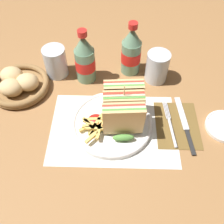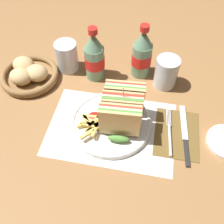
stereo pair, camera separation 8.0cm
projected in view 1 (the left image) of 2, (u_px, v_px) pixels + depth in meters
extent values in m
plane|color=olive|center=(109.00, 122.00, 0.83)|extent=(4.00, 4.00, 0.00)
cube|color=silver|center=(113.00, 128.00, 0.81)|extent=(0.39, 0.27, 0.00)
cylinder|color=white|center=(112.00, 124.00, 0.81)|extent=(0.25, 0.25, 0.01)
torus|color=white|center=(112.00, 122.00, 0.81)|extent=(0.25, 0.25, 0.01)
cube|color=tan|center=(124.00, 123.00, 0.73)|extent=(0.12, 0.03, 0.12)
cube|color=#518E3D|center=(123.00, 121.00, 0.73)|extent=(0.12, 0.03, 0.12)
cube|color=beige|center=(123.00, 119.00, 0.74)|extent=(0.12, 0.03, 0.12)
cube|color=red|center=(123.00, 117.00, 0.74)|extent=(0.12, 0.03, 0.12)
cube|color=tan|center=(123.00, 115.00, 0.75)|extent=(0.12, 0.03, 0.12)
ellipsoid|color=#518E3D|center=(123.00, 138.00, 0.75)|extent=(0.07, 0.02, 0.02)
cube|color=tan|center=(124.00, 115.00, 0.75)|extent=(0.12, 0.03, 0.12)
cube|color=#518E3D|center=(124.00, 113.00, 0.75)|extent=(0.12, 0.03, 0.12)
cube|color=beige|center=(123.00, 110.00, 0.76)|extent=(0.12, 0.03, 0.12)
cube|color=red|center=(123.00, 108.00, 0.76)|extent=(0.12, 0.03, 0.12)
cube|color=tan|center=(123.00, 106.00, 0.76)|extent=(0.12, 0.03, 0.12)
ellipsoid|color=#518E3D|center=(123.00, 125.00, 0.78)|extent=(0.07, 0.02, 0.02)
cube|color=tan|center=(124.00, 99.00, 0.78)|extent=(0.12, 0.03, 0.12)
cube|color=#518E3D|center=(123.00, 97.00, 0.79)|extent=(0.12, 0.03, 0.12)
cube|color=beige|center=(123.00, 96.00, 0.79)|extent=(0.12, 0.03, 0.12)
cube|color=red|center=(123.00, 94.00, 0.80)|extent=(0.12, 0.03, 0.12)
cube|color=tan|center=(123.00, 92.00, 0.80)|extent=(0.12, 0.03, 0.12)
ellipsoid|color=#518E3D|center=(123.00, 114.00, 0.81)|extent=(0.07, 0.02, 0.02)
cylinder|color=tan|center=(124.00, 105.00, 0.75)|extent=(0.00, 0.00, 0.15)
cube|color=#E0B756|center=(93.00, 125.00, 0.79)|extent=(0.05, 0.05, 0.01)
cube|color=#E0B756|center=(95.00, 129.00, 0.78)|extent=(0.03, 0.05, 0.01)
cube|color=#E0B756|center=(96.00, 129.00, 0.78)|extent=(0.05, 0.05, 0.01)
cube|color=#E0B756|center=(88.00, 126.00, 0.79)|extent=(0.06, 0.04, 0.01)
cube|color=#E0B756|center=(105.00, 122.00, 0.79)|extent=(0.05, 0.06, 0.01)
cube|color=#E0B756|center=(91.00, 127.00, 0.77)|extent=(0.05, 0.01, 0.01)
cube|color=#E0B756|center=(98.00, 119.00, 0.79)|extent=(0.07, 0.01, 0.01)
cube|color=#E0B756|center=(99.00, 129.00, 0.77)|extent=(0.02, 0.07, 0.01)
cube|color=#E0B756|center=(98.00, 122.00, 0.79)|extent=(0.04, 0.06, 0.01)
cube|color=#E0B756|center=(92.00, 137.00, 0.75)|extent=(0.04, 0.04, 0.01)
cube|color=#E0B756|center=(93.00, 124.00, 0.78)|extent=(0.06, 0.04, 0.01)
cube|color=#E0B756|center=(94.00, 128.00, 0.77)|extent=(0.06, 0.01, 0.01)
cube|color=#E0B756|center=(88.00, 123.00, 0.78)|extent=(0.04, 0.05, 0.01)
ellipsoid|color=maroon|center=(96.00, 120.00, 0.80)|extent=(0.05, 0.04, 0.02)
cube|color=brown|center=(177.00, 125.00, 0.82)|extent=(0.13, 0.18, 0.00)
cylinder|color=silver|center=(172.00, 132.00, 0.79)|extent=(0.02, 0.10, 0.01)
cylinder|color=silver|center=(165.00, 110.00, 0.84)|extent=(0.01, 0.07, 0.00)
cylinder|color=silver|center=(166.00, 110.00, 0.84)|extent=(0.01, 0.07, 0.00)
cylinder|color=silver|center=(167.00, 110.00, 0.84)|extent=(0.01, 0.07, 0.00)
cylinder|color=silver|center=(168.00, 110.00, 0.85)|extent=(0.01, 0.07, 0.00)
cube|color=black|center=(190.00, 142.00, 0.77)|extent=(0.02, 0.09, 0.00)
cube|color=silver|center=(181.00, 113.00, 0.84)|extent=(0.03, 0.13, 0.00)
cylinder|color=slate|center=(85.00, 65.00, 0.90)|extent=(0.07, 0.07, 0.12)
cylinder|color=red|center=(85.00, 64.00, 0.90)|extent=(0.07, 0.07, 0.04)
cone|color=slate|center=(83.00, 43.00, 0.83)|extent=(0.06, 0.06, 0.06)
cylinder|color=red|center=(82.00, 33.00, 0.80)|extent=(0.03, 0.03, 0.02)
cylinder|color=slate|center=(131.00, 57.00, 0.93)|extent=(0.07, 0.07, 0.12)
cylinder|color=red|center=(131.00, 56.00, 0.92)|extent=(0.07, 0.07, 0.04)
cone|color=slate|center=(132.00, 36.00, 0.86)|extent=(0.06, 0.06, 0.06)
cylinder|color=red|center=(133.00, 25.00, 0.83)|extent=(0.03, 0.03, 0.02)
cylinder|color=silver|center=(157.00, 67.00, 0.90)|extent=(0.08, 0.08, 0.11)
cylinder|color=black|center=(156.00, 72.00, 0.92)|extent=(0.07, 0.07, 0.07)
cylinder|color=silver|center=(56.00, 62.00, 0.92)|extent=(0.08, 0.08, 0.11)
cylinder|color=black|center=(57.00, 69.00, 0.95)|extent=(0.07, 0.07, 0.04)
cylinder|color=olive|center=(20.00, 88.00, 0.91)|extent=(0.19, 0.19, 0.01)
torus|color=olive|center=(20.00, 86.00, 0.91)|extent=(0.20, 0.20, 0.02)
torus|color=olive|center=(19.00, 84.00, 0.90)|extent=(0.20, 0.20, 0.02)
ellipsoid|color=tan|center=(27.00, 82.00, 0.88)|extent=(0.08, 0.07, 0.06)
ellipsoid|color=tan|center=(12.00, 75.00, 0.90)|extent=(0.08, 0.07, 0.06)
ellipsoid|color=tan|center=(11.00, 88.00, 0.86)|extent=(0.08, 0.07, 0.06)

